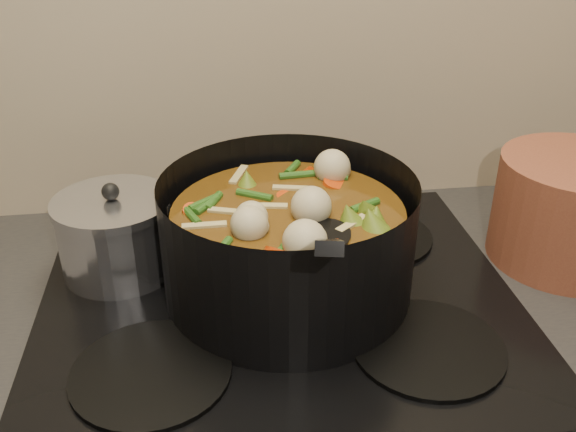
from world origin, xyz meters
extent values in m
cube|color=black|center=(0.00, 1.93, 0.89)|extent=(2.64, 0.64, 0.05)
cube|color=black|center=(0.00, 1.93, 0.92)|extent=(0.62, 0.54, 0.02)
cylinder|color=black|center=(-0.16, 1.80, 0.93)|extent=(0.18, 0.18, 0.01)
cylinder|color=black|center=(0.16, 1.80, 0.93)|extent=(0.18, 0.18, 0.01)
cylinder|color=black|center=(-0.16, 2.06, 0.93)|extent=(0.18, 0.18, 0.01)
cylinder|color=black|center=(0.16, 2.06, 0.93)|extent=(0.18, 0.18, 0.01)
cylinder|color=black|center=(0.01, 1.94, 1.01)|extent=(0.42, 0.42, 0.16)
cylinder|color=black|center=(0.01, 1.94, 0.94)|extent=(0.32, 0.32, 0.01)
cylinder|color=#58390F|center=(0.01, 1.94, 1.00)|extent=(0.29, 0.29, 0.11)
cylinder|color=#D6400A|center=(0.06, 1.94, 1.05)|extent=(0.03, 0.03, 0.03)
cylinder|color=#D6400A|center=(0.05, 2.01, 1.05)|extent=(0.04, 0.04, 0.03)
cylinder|color=#D6400A|center=(-0.05, 2.03, 1.05)|extent=(0.05, 0.04, 0.03)
cylinder|color=#D6400A|center=(-0.05, 1.94, 1.05)|extent=(0.04, 0.04, 0.03)
cylinder|color=#D6400A|center=(-0.03, 1.86, 1.05)|extent=(0.04, 0.04, 0.03)
cylinder|color=#D6400A|center=(0.04, 1.91, 1.05)|extent=(0.05, 0.05, 0.03)
cylinder|color=#D6400A|center=(0.09, 1.95, 1.05)|extent=(0.04, 0.04, 0.03)
cylinder|color=#D6400A|center=(0.05, 2.04, 1.05)|extent=(0.04, 0.03, 0.03)
cylinder|color=#D6400A|center=(-0.03, 1.99, 1.05)|extent=(0.04, 0.05, 0.03)
sphere|color=#C7B58C|center=(0.08, 1.94, 1.06)|extent=(0.05, 0.05, 0.05)
sphere|color=#C7B58C|center=(0.01, 2.01, 1.06)|extent=(0.05, 0.05, 0.05)
sphere|color=#C7B58C|center=(-0.05, 1.93, 1.06)|extent=(0.05, 0.05, 0.05)
sphere|color=#C7B58C|center=(0.02, 1.87, 1.06)|extent=(0.05, 0.05, 0.05)
sphere|color=#C7B58C|center=(0.08, 1.96, 1.06)|extent=(0.05, 0.05, 0.05)
cone|color=#5F6E1B|center=(0.03, 1.85, 1.06)|extent=(0.04, 0.04, 0.04)
cone|color=#5F6E1B|center=(0.10, 1.96, 1.06)|extent=(0.04, 0.04, 0.04)
cone|color=#5F6E1B|center=(-0.01, 2.03, 1.06)|extent=(0.04, 0.04, 0.04)
cone|color=#5F6E1B|center=(-0.07, 1.91, 1.06)|extent=(0.04, 0.04, 0.04)
cone|color=#5F6E1B|center=(0.05, 1.85, 1.06)|extent=(0.04, 0.04, 0.04)
cylinder|color=#305E1B|center=(0.04, 1.98, 1.06)|extent=(0.01, 0.04, 0.01)
cylinder|color=#305E1B|center=(-0.01, 2.05, 1.06)|extent=(0.04, 0.04, 0.01)
cylinder|color=#305E1B|center=(-0.07, 1.98, 1.06)|extent=(0.04, 0.02, 0.01)
cylinder|color=#305E1B|center=(-0.05, 1.91, 1.06)|extent=(0.03, 0.04, 0.01)
cylinder|color=#305E1B|center=(0.00, 1.89, 1.06)|extent=(0.03, 0.04, 0.01)
cylinder|color=#305E1B|center=(0.08, 1.85, 1.06)|extent=(0.04, 0.02, 0.01)
cylinder|color=#305E1B|center=(0.10, 1.94, 1.06)|extent=(0.04, 0.04, 0.01)
cylinder|color=#305E1B|center=(0.06, 1.99, 1.06)|extent=(0.01, 0.04, 0.01)
cylinder|color=#305E1B|center=(0.00, 1.99, 1.06)|extent=(0.04, 0.03, 0.01)
cylinder|color=#305E1B|center=(-0.08, 1.99, 1.06)|extent=(0.04, 0.02, 0.01)
cylinder|color=#305E1B|center=(-0.07, 1.90, 1.06)|extent=(0.03, 0.04, 0.01)
cylinder|color=#305E1B|center=(-0.01, 1.87, 1.06)|extent=(0.03, 0.04, 0.01)
cube|color=tan|center=(-0.05, 1.99, 1.05)|extent=(0.05, 0.01, 0.00)
cube|color=tan|center=(-0.05, 1.89, 1.05)|extent=(0.02, 0.05, 0.00)
cube|color=tan|center=(0.04, 1.87, 1.05)|extent=(0.05, 0.03, 0.00)
cube|color=tan|center=(0.09, 1.94, 1.05)|extent=(0.04, 0.04, 0.00)
cube|color=tan|center=(0.03, 2.02, 1.05)|extent=(0.03, 0.05, 0.00)
cube|color=tan|center=(-0.06, 1.98, 1.05)|extent=(0.05, 0.02, 0.00)
cube|color=tan|center=(-0.05, 1.89, 1.05)|extent=(0.01, 0.05, 0.00)
ellipsoid|color=black|center=(0.04, 1.87, 1.05)|extent=(0.11, 0.11, 0.01)
cube|color=black|center=(0.03, 1.75, 1.11)|extent=(0.06, 0.19, 0.12)
cylinder|color=silver|center=(-0.21, 2.02, 0.98)|extent=(0.16, 0.16, 0.10)
cylinder|color=silver|center=(-0.21, 2.02, 1.03)|extent=(0.16, 0.16, 0.01)
sphere|color=black|center=(-0.21, 2.02, 1.05)|extent=(0.02, 0.02, 0.02)
cylinder|color=brown|center=(0.44, 2.00, 0.99)|extent=(0.28, 0.28, 0.16)
camera|label=1|loc=(-0.08, 1.24, 1.43)|focal=40.00mm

